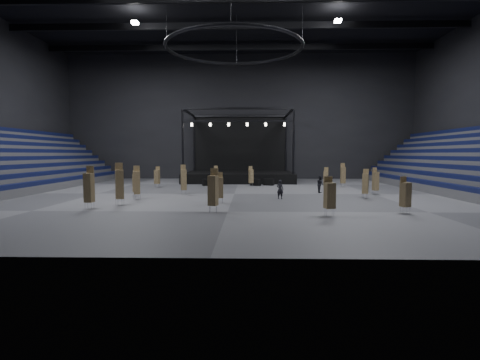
{
  "coord_description": "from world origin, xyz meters",
  "views": [
    {
      "loc": [
        1.35,
        -33.73,
        3.62
      ],
      "look_at": [
        0.57,
        -2.0,
        1.4
      ],
      "focal_mm": 28.0,
      "sensor_mm": 36.0,
      "label": 1
    }
  ],
  "objects_px": {
    "chair_stack_8": "(343,175)",
    "chair_stack_15": "(89,187)",
    "flight_case_mid": "(256,182)",
    "chair_stack_1": "(216,176)",
    "flight_case_right": "(269,182)",
    "chair_stack_9": "(119,184)",
    "chair_stack_6": "(251,176)",
    "chair_stack_4": "(376,181)",
    "chair_stack_11": "(330,195)",
    "chair_stack_14": "(184,179)",
    "stage": "(239,170)",
    "flight_case_left": "(207,182)",
    "chair_stack_7": "(135,183)",
    "chair_stack_12": "(365,183)",
    "chair_stack_2": "(157,176)",
    "chair_stack_0": "(213,190)",
    "crew_member": "(320,184)",
    "chair_stack_3": "(326,179)",
    "chair_stack_5": "(137,182)",
    "man_center": "(280,189)",
    "chair_stack_10": "(405,194)",
    "chair_stack_13": "(220,187)"
  },
  "relations": [
    {
      "from": "chair_stack_3",
      "to": "chair_stack_1",
      "type": "bearing_deg",
      "value": 176.72
    },
    {
      "from": "chair_stack_6",
      "to": "chair_stack_9",
      "type": "distance_m",
      "value": 18.28
    },
    {
      "from": "chair_stack_15",
      "to": "chair_stack_14",
      "type": "bearing_deg",
      "value": 68.53
    },
    {
      "from": "chair_stack_4",
      "to": "chair_stack_10",
      "type": "xyz_separation_m",
      "value": [
        -1.77,
        -10.67,
        -0.05
      ]
    },
    {
      "from": "chair_stack_1",
      "to": "chair_stack_5",
      "type": "bearing_deg",
      "value": -119.32
    },
    {
      "from": "flight_case_left",
      "to": "chair_stack_5",
      "type": "relative_size",
      "value": 0.42
    },
    {
      "from": "stage",
      "to": "chair_stack_5",
      "type": "height_order",
      "value": "stage"
    },
    {
      "from": "chair_stack_8",
      "to": "chair_stack_15",
      "type": "bearing_deg",
      "value": -140.41
    },
    {
      "from": "chair_stack_11",
      "to": "flight_case_right",
      "type": "bearing_deg",
      "value": 82.51
    },
    {
      "from": "man_center",
      "to": "chair_stack_0",
      "type": "bearing_deg",
      "value": 81.2
    },
    {
      "from": "stage",
      "to": "chair_stack_7",
      "type": "distance_m",
      "value": 20.02
    },
    {
      "from": "chair_stack_2",
      "to": "chair_stack_11",
      "type": "xyz_separation_m",
      "value": [
        14.6,
        -18.17,
        0.04
      ]
    },
    {
      "from": "chair_stack_14",
      "to": "man_center",
      "type": "distance_m",
      "value": 9.03
    },
    {
      "from": "flight_case_mid",
      "to": "chair_stack_1",
      "type": "relative_size",
      "value": 0.49
    },
    {
      "from": "chair_stack_0",
      "to": "chair_stack_3",
      "type": "height_order",
      "value": "chair_stack_0"
    },
    {
      "from": "flight_case_left",
      "to": "chair_stack_14",
      "type": "relative_size",
      "value": 0.43
    },
    {
      "from": "chair_stack_6",
      "to": "chair_stack_4",
      "type": "bearing_deg",
      "value": -56.7
    },
    {
      "from": "chair_stack_7",
      "to": "crew_member",
      "type": "xyz_separation_m",
      "value": [
        16.44,
        3.03,
        -0.35
      ]
    },
    {
      "from": "chair_stack_2",
      "to": "chair_stack_15",
      "type": "xyz_separation_m",
      "value": [
        -0.63,
        -15.66,
        0.25
      ]
    },
    {
      "from": "chair_stack_14",
      "to": "crew_member",
      "type": "distance_m",
      "value": 12.62
    },
    {
      "from": "chair_stack_1",
      "to": "crew_member",
      "type": "xyz_separation_m",
      "value": [
        10.36,
        -6.89,
        -0.4
      ]
    },
    {
      "from": "flight_case_right",
      "to": "chair_stack_9",
      "type": "distance_m",
      "value": 20.43
    },
    {
      "from": "chair_stack_5",
      "to": "chair_stack_15",
      "type": "xyz_separation_m",
      "value": [
        -1.61,
        -5.13,
        0.07
      ]
    },
    {
      "from": "chair_stack_11",
      "to": "chair_stack_4",
      "type": "bearing_deg",
      "value": 46.73
    },
    {
      "from": "chair_stack_12",
      "to": "flight_case_left",
      "type": "bearing_deg",
      "value": 164.26
    },
    {
      "from": "chair_stack_8",
      "to": "chair_stack_12",
      "type": "xyz_separation_m",
      "value": [
        -0.8,
        -10.52,
        -0.1
      ]
    },
    {
      "from": "chair_stack_15",
      "to": "stage",
      "type": "bearing_deg",
      "value": 76.05
    },
    {
      "from": "chair_stack_5",
      "to": "crew_member",
      "type": "height_order",
      "value": "chair_stack_5"
    },
    {
      "from": "stage",
      "to": "chair_stack_5",
      "type": "relative_size",
      "value": 5.21
    },
    {
      "from": "chair_stack_11",
      "to": "chair_stack_14",
      "type": "xyz_separation_m",
      "value": [
        -10.57,
        11.57,
        0.1
      ]
    },
    {
      "from": "chair_stack_11",
      "to": "chair_stack_0",
      "type": "bearing_deg",
      "value": 156.26
    },
    {
      "from": "chair_stack_2",
      "to": "chair_stack_6",
      "type": "height_order",
      "value": "chair_stack_2"
    },
    {
      "from": "chair_stack_1",
      "to": "crew_member",
      "type": "relative_size",
      "value": 1.44
    },
    {
      "from": "chair_stack_1",
      "to": "chair_stack_7",
      "type": "bearing_deg",
      "value": -127.98
    },
    {
      "from": "chair_stack_13",
      "to": "chair_stack_15",
      "type": "bearing_deg",
      "value": -168.21
    },
    {
      "from": "chair_stack_0",
      "to": "chair_stack_15",
      "type": "height_order",
      "value": "chair_stack_15"
    },
    {
      "from": "flight_case_left",
      "to": "flight_case_mid",
      "type": "xyz_separation_m",
      "value": [
        5.5,
        0.06,
        -0.0
      ]
    },
    {
      "from": "chair_stack_2",
      "to": "chair_stack_8",
      "type": "height_order",
      "value": "chair_stack_8"
    },
    {
      "from": "chair_stack_11",
      "to": "chair_stack_3",
      "type": "bearing_deg",
      "value": 65.23
    },
    {
      "from": "man_center",
      "to": "chair_stack_3",
      "type": "bearing_deg",
      "value": -100.74
    },
    {
      "from": "chair_stack_10",
      "to": "man_center",
      "type": "height_order",
      "value": "chair_stack_10"
    },
    {
      "from": "chair_stack_0",
      "to": "crew_member",
      "type": "distance_m",
      "value": 14.87
    },
    {
      "from": "man_center",
      "to": "crew_member",
      "type": "distance_m",
      "value": 6.4
    },
    {
      "from": "chair_stack_6",
      "to": "chair_stack_7",
      "type": "bearing_deg",
      "value": -155.28
    },
    {
      "from": "chair_stack_7",
      "to": "man_center",
      "type": "bearing_deg",
      "value": -18.57
    },
    {
      "from": "chair_stack_4",
      "to": "chair_stack_10",
      "type": "height_order",
      "value": "chair_stack_4"
    },
    {
      "from": "stage",
      "to": "chair_stack_14",
      "type": "distance_m",
      "value": 17.26
    },
    {
      "from": "chair_stack_0",
      "to": "chair_stack_11",
      "type": "relative_size",
      "value": 1.18
    },
    {
      "from": "chair_stack_0",
      "to": "chair_stack_1",
      "type": "bearing_deg",
      "value": 112.01
    },
    {
      "from": "chair_stack_7",
      "to": "chair_stack_14",
      "type": "bearing_deg",
      "value": 10.82
    }
  ]
}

